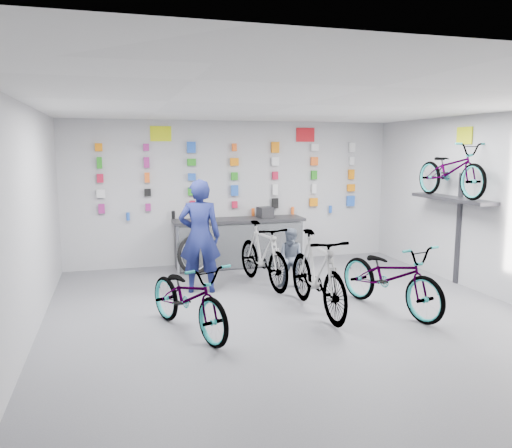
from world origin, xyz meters
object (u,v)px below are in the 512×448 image
object	(u,v)px
counter	(239,243)
clerk	(200,236)
bike_right	(391,276)
bike_service	(263,254)
bike_left	(189,297)
customer	(292,259)
bike_center	(317,273)

from	to	relation	value
counter	clerk	distance (m)	2.01
bike_right	bike_service	xyz separation A→B (m)	(-1.44, 1.88, 0.03)
counter	bike_left	world-z (taller)	counter
bike_right	customer	world-z (taller)	same
bike_right	bike_service	world-z (taller)	bike_service
clerk	bike_left	bearing A→B (deg)	87.31
bike_right	customer	bearing A→B (deg)	108.19
counter	bike_left	bearing A→B (deg)	-113.97
bike_right	bike_left	bearing A→B (deg)	166.59
counter	clerk	xyz separation A→B (m)	(-1.08, -1.62, 0.48)
bike_center	bike_left	bearing A→B (deg)	-171.76
customer	bike_left	bearing A→B (deg)	-110.82
counter	bike_center	xyz separation A→B (m)	(0.40, -3.18, 0.12)
bike_center	customer	bearing A→B (deg)	85.65
clerk	bike_center	bearing A→B (deg)	144.94
bike_left	bike_center	world-z (taller)	bike_center
bike_left	bike_service	world-z (taller)	bike_service
bike_right	customer	distance (m)	1.84
counter	clerk	world-z (taller)	clerk
counter	bike_right	bearing A→B (deg)	-66.15
bike_service	clerk	world-z (taller)	clerk
bike_service	customer	distance (m)	0.55
clerk	customer	size ratio (longest dim) A/B	1.81
counter	bike_right	size ratio (longest dim) A/B	1.33
bike_left	customer	xyz separation A→B (m)	(2.04, 1.63, 0.04)
bike_right	bike_service	size ratio (longest dim) A/B	1.08
clerk	customer	xyz separation A→B (m)	(1.57, -0.24, -0.43)
bike_left	bike_center	bearing A→B (deg)	-13.13
bike_service	bike_left	bearing A→B (deg)	-138.90
bike_left	bike_service	bearing A→B (deg)	28.73
bike_right	counter	bearing A→B (deg)	98.76
bike_service	clerk	xyz separation A→B (m)	(-1.14, -0.10, 0.40)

